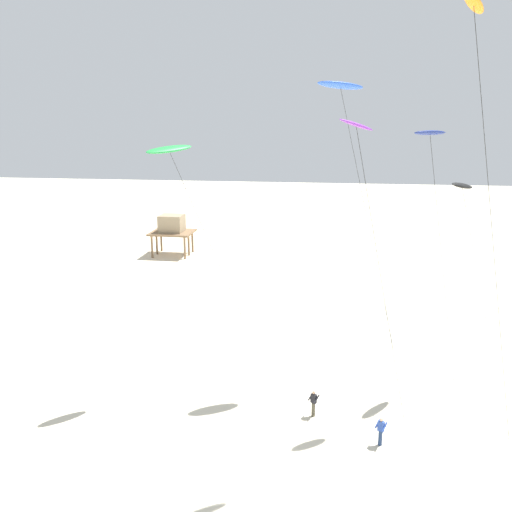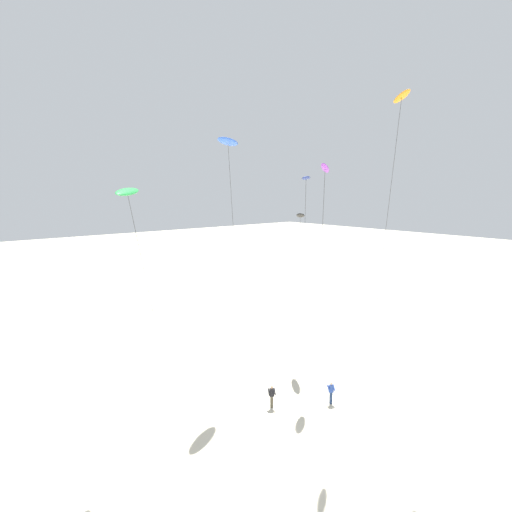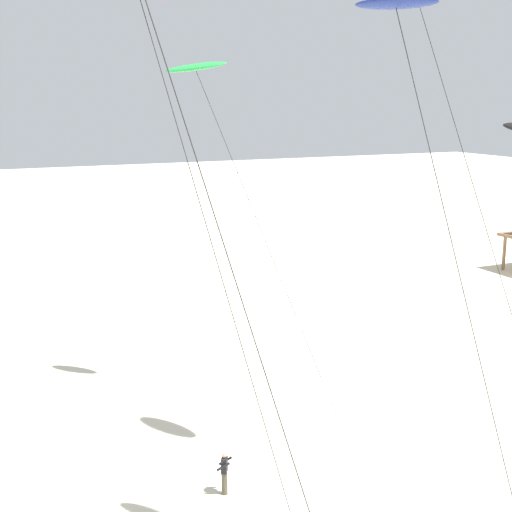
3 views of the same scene
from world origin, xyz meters
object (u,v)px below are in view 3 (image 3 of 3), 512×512
(kite_purple, at_px, (145,12))
(kite_navy, at_px, (398,13))
(kite_green, at_px, (197,70))
(kite_flyer_middle, at_px, (224,472))

(kite_purple, bearing_deg, kite_navy, 52.96)
(kite_green, bearing_deg, kite_purple, -27.10)
(kite_flyer_middle, bearing_deg, kite_navy, 23.22)
(kite_green, distance_m, kite_navy, 15.13)
(kite_flyer_middle, bearing_deg, kite_purple, -59.24)
(kite_green, distance_m, kite_flyer_middle, 17.45)
(kite_green, height_order, kite_flyer_middle, kite_green)
(kite_navy, distance_m, kite_purple, 6.95)
(kite_navy, bearing_deg, kite_flyer_middle, -156.78)
(kite_green, height_order, kite_navy, kite_navy)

